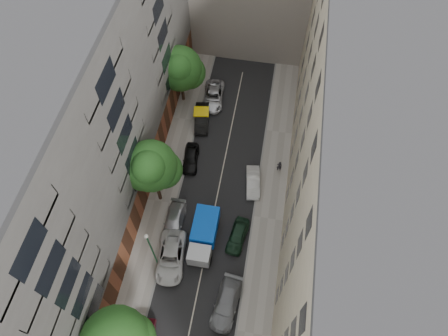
% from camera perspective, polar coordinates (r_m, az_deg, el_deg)
% --- Properties ---
extents(ground, '(120.00, 120.00, 0.00)m').
position_cam_1_polar(ground, '(40.91, -1.40, -6.07)').
color(ground, '#4C4C49').
rests_on(ground, ground).
extents(road_surface, '(8.00, 44.00, 0.02)m').
position_cam_1_polar(road_surface, '(40.90, -1.40, -6.06)').
color(road_surface, black).
rests_on(road_surface, ground).
extents(sidewalk_left, '(3.00, 44.00, 0.15)m').
position_cam_1_polar(sidewalk_left, '(41.74, -8.87, -4.79)').
color(sidewalk_left, gray).
rests_on(sidewalk_left, ground).
extents(sidewalk_right, '(3.00, 44.00, 0.15)m').
position_cam_1_polar(sidewalk_right, '(40.67, 6.30, -7.18)').
color(sidewalk_right, gray).
rests_on(sidewalk_right, ground).
extents(building_left, '(8.00, 44.00, 20.00)m').
position_cam_1_polar(building_left, '(35.31, -19.63, 4.15)').
color(building_left, '#4A4745').
rests_on(building_left, ground).
extents(building_right, '(8.00, 44.00, 20.00)m').
position_cam_1_polar(building_right, '(32.71, 17.52, -1.12)').
color(building_right, '#C3B697').
rests_on(building_right, ground).
extents(tarp_truck, '(2.25, 5.50, 2.54)m').
position_cam_1_polar(tarp_truck, '(38.32, -2.92, -9.58)').
color(tarp_truck, black).
rests_on(tarp_truck, ground).
extents(car_left_2, '(3.03, 5.62, 1.50)m').
position_cam_1_polar(car_left_2, '(38.53, -7.59, -12.50)').
color(car_left_2, silver).
rests_on(car_left_2, ground).
extents(car_left_3, '(1.87, 4.57, 1.32)m').
position_cam_1_polar(car_left_3, '(39.95, -7.13, -7.61)').
color(car_left_3, '#B8B9BD').
rests_on(car_left_3, ground).
extents(car_left_4, '(1.96, 4.06, 1.34)m').
position_cam_1_polar(car_left_4, '(43.40, -4.78, 1.41)').
color(car_left_4, black).
rests_on(car_left_4, ground).
extents(car_left_5, '(2.23, 4.62, 1.46)m').
position_cam_1_polar(car_left_5, '(46.52, -3.20, 7.13)').
color(car_left_5, black).
rests_on(car_left_5, ground).
extents(car_left_6, '(2.74, 5.25, 1.41)m').
position_cam_1_polar(car_left_6, '(48.71, -1.50, 10.26)').
color(car_left_6, silver).
rests_on(car_left_6, ground).
extents(car_right_1, '(2.57, 5.16, 1.44)m').
position_cam_1_polar(car_right_1, '(37.06, 0.35, -18.80)').
color(car_right_1, slate).
rests_on(car_right_1, ground).
extents(car_right_2, '(2.15, 4.11, 1.34)m').
position_cam_1_polar(car_right_2, '(39.07, 1.96, -9.65)').
color(car_right_2, black).
rests_on(car_right_2, ground).
extents(car_right_3, '(1.92, 4.03, 1.28)m').
position_cam_1_polar(car_right_3, '(41.82, 4.17, -2.02)').
color(car_right_3, silver).
rests_on(car_right_3, ground).
extents(tree_mid, '(5.12, 4.83, 8.94)m').
position_cam_1_polar(tree_mid, '(36.61, -10.23, -0.01)').
color(tree_mid, '#382619').
rests_on(tree_mid, sidewalk_left).
extents(tree_far, '(5.34, 5.07, 7.53)m').
position_cam_1_polar(tree_far, '(45.79, -6.23, 13.71)').
color(tree_far, '#382619').
rests_on(tree_far, sidewalk_left).
extents(lamp_post, '(0.36, 0.36, 6.89)m').
position_cam_1_polar(lamp_post, '(35.23, -10.38, -11.12)').
color(lamp_post, '#1A5E32').
rests_on(lamp_post, sidewalk_left).
extents(pedestrian, '(0.57, 0.39, 1.53)m').
position_cam_1_polar(pedestrian, '(42.81, 7.90, 0.27)').
color(pedestrian, black).
rests_on(pedestrian, sidewalk_right).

